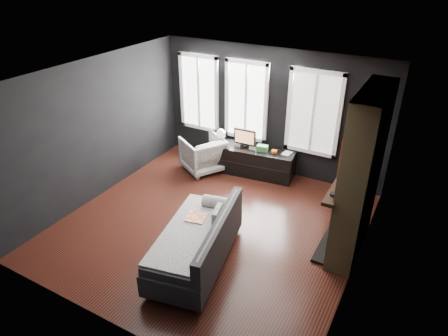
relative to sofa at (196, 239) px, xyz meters
The scene contains 18 objects.
floor 1.08m from the sofa, 107.25° to the left, with size 5.00×5.00×0.00m, color black.
ceiling 2.47m from the sofa, 107.25° to the left, with size 5.00×5.00×0.00m, color white.
wall_back 3.58m from the sofa, 94.87° to the left, with size 5.00×0.02×2.70m, color black.
wall_left 3.09m from the sofa, 161.29° to the left, with size 0.02×5.00×2.70m, color black.
wall_right 2.57m from the sofa, 23.21° to the left, with size 0.02×5.00×2.70m, color black.
windows 3.99m from the sofa, 102.32° to the left, with size 4.00×0.16×1.76m, color white, non-canonical shape.
fireplace 2.69m from the sofa, 37.62° to the left, with size 0.70×1.62×2.70m, color #93724C, non-canonical shape.
sofa is the anchor object (origin of this frame).
stripe_pillow 0.48m from the sofa, 70.69° to the left, with size 0.08×0.35×0.35m, color gray.
armchair 3.06m from the sofa, 119.54° to the left, with size 0.83×0.78×0.86m, color silver.
media_console 3.08m from the sofa, 98.33° to the left, with size 1.76×0.55×0.61m, color black, non-canonical shape.
monitor 3.14m from the sofa, 102.55° to the left, with size 0.51×0.11×0.46m, color black, non-canonical shape.
desk_fan 3.18m from the sofa, 112.25° to the left, with size 0.25×0.25×0.35m, color gray, non-canonical shape.
mug 3.03m from the sofa, 89.57° to the left, with size 0.11×0.09×0.11m, color orange.
book 3.19m from the sofa, 86.90° to the left, with size 0.17×0.02×0.23m, color tan.
storage_box 3.06m from the sofa, 94.82° to the left, with size 0.23×0.14×0.12m, color #357B36.
mantel_vase 2.80m from the sofa, 48.66° to the left, with size 0.20×0.21×0.20m, color orange.
mantel_clock 2.17m from the sofa, 29.56° to the left, with size 0.11×0.11×0.04m, color black.
Camera 1 is at (3.04, -4.99, 4.32)m, focal length 32.00 mm.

